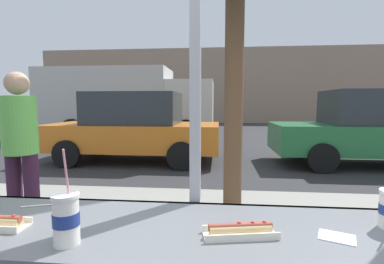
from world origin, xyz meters
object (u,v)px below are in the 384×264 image
at_px(parked_car_green, 375,128).
at_px(pedestrian, 21,144).
at_px(soda_cup_left, 66,218).
at_px(box_truck, 125,101).
at_px(hotdog_tray_far, 240,230).
at_px(parked_car_orange, 135,127).

xyz_separation_m(parked_car_green, pedestrian, (-5.57, -4.46, 0.18)).
distance_m(soda_cup_left, parked_car_green, 7.42).
bearing_deg(parked_car_green, box_truck, 150.82).
bearing_deg(hotdog_tray_far, parked_car_green, 59.33).
xyz_separation_m(hotdog_tray_far, parked_car_green, (3.57, 6.02, -0.12)).
distance_m(soda_cup_left, parked_car_orange, 6.35).
bearing_deg(parked_car_orange, pedestrian, -87.19).
distance_m(parked_car_orange, parked_car_green, 5.79).
bearing_deg(soda_cup_left, hotdog_tray_far, 10.94).
height_order(parked_car_green, box_truck, box_truck).
relative_size(hotdog_tray_far, box_truck, 0.04).
height_order(soda_cup_left, parked_car_green, parked_car_green).
bearing_deg(box_truck, soda_cup_left, -72.29).
relative_size(parked_car_green, box_truck, 0.66).
relative_size(parked_car_orange, box_truck, 0.62).
distance_m(parked_car_orange, pedestrian, 4.47).
relative_size(parked_car_orange, parked_car_green, 0.94).
distance_m(parked_car_orange, box_truck, 4.53).
relative_size(box_truck, pedestrian, 4.20).
bearing_deg(parked_car_orange, hotdog_tray_far, -69.74).
distance_m(soda_cup_left, box_truck, 10.82).
distance_m(hotdog_tray_far, pedestrian, 2.54).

